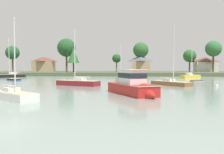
{
  "coord_description": "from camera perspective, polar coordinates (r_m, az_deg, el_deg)",
  "views": [
    {
      "loc": [
        7.47,
        -11.97,
        3.25
      ],
      "look_at": [
        4.25,
        31.01,
        1.53
      ],
      "focal_mm": 37.77,
      "sensor_mm": 36.0,
      "label": 1
    }
  ],
  "objects": [
    {
      "name": "far_shore_bank",
      "position": [
        110.64,
        0.41,
        0.96
      ],
      "size": [
        163.12,
        47.84,
        1.34
      ],
      "primitive_type": "cube",
      "color": "#4C563D",
      "rests_on": "ground"
    },
    {
      "name": "sailboat_green",
      "position": [
        72.21,
        2.15,
        -0.09
      ],
      "size": [
        2.33,
        7.66,
        11.59
      ],
      "color": "#236B3D",
      "rests_on": "ground"
    },
    {
      "name": "cruiser_red",
      "position": [
        28.33,
        5.4,
        -2.85
      ],
      "size": [
        6.85,
        10.32,
        5.3
      ],
      "color": "#B2231E",
      "rests_on": "ground"
    },
    {
      "name": "dinghy_grey",
      "position": [
        58.57,
        19.88,
        -0.91
      ],
      "size": [
        3.39,
        2.56,
        0.45
      ],
      "color": "gray",
      "rests_on": "ground"
    },
    {
      "name": "sailboat_black",
      "position": [
        85.7,
        -23.15,
        0.12
      ],
      "size": [
        7.54,
        9.07,
        13.89
      ],
      "color": "black",
      "rests_on": "ground"
    },
    {
      "name": "sailboat_maroon",
      "position": [
        43.06,
        -8.25,
        -1.74
      ],
      "size": [
        8.49,
        5.54,
        10.78
      ],
      "color": "maroon",
      "rests_on": "ground"
    },
    {
      "name": "dinghy_navy",
      "position": [
        65.36,
        -22.64,
        -0.59
      ],
      "size": [
        4.28,
        3.55,
        0.65
      ],
      "color": "navy",
      "rests_on": "ground"
    },
    {
      "name": "sailboat_white",
      "position": [
        26.0,
        -22.9,
        -4.62
      ],
      "size": [
        6.57,
        5.58,
        8.8
      ],
      "color": "white",
      "rests_on": "ground"
    },
    {
      "name": "dinghy_sand",
      "position": [
        53.35,
        2.73,
        -1.03
      ],
      "size": [
        3.67,
        2.1,
        0.65
      ],
      "color": "tan",
      "rests_on": "ground"
    },
    {
      "name": "sailboat_wood",
      "position": [
        44.41,
        13.98,
        -1.66
      ],
      "size": [
        6.75,
        7.84,
        11.64
      ],
      "color": "brown",
      "rests_on": "ground"
    },
    {
      "name": "sailboat_yellow",
      "position": [
        77.52,
        18.43,
        -0.05
      ],
      "size": [
        7.36,
        6.41,
        10.33
      ],
      "color": "gold",
      "rests_on": "ground"
    },
    {
      "name": "mooring_buoy_orange",
      "position": [
        59.48,
        -6.04,
        -0.8
      ],
      "size": [
        0.32,
        0.32,
        0.37
      ],
      "color": "orange",
      "rests_on": "ground"
    },
    {
      "name": "mooring_buoy_white",
      "position": [
        44.21,
        24.01,
        -2.01
      ],
      "size": [
        0.51,
        0.51,
        0.56
      ],
      "color": "white",
      "rests_on": "ground"
    },
    {
      "name": "shore_tree_inland_b",
      "position": [
        107.87,
        6.97,
        6.48
      ],
      "size": [
        6.95,
        6.95,
        13.37
      ],
      "color": "brown",
      "rests_on": "far_shore_bank"
    },
    {
      "name": "shore_tree_right",
      "position": [
        110.87,
        23.35,
        6.28
      ],
      "size": [
        6.85,
        6.85,
        13.49
      ],
      "color": "brown",
      "rests_on": "far_shore_bank"
    },
    {
      "name": "shore_tree_left",
      "position": [
        110.26,
        -22.95,
        5.41
      ],
      "size": [
        5.86,
        5.86,
        11.26
      ],
      "color": "brown",
      "rests_on": "far_shore_bank"
    },
    {
      "name": "shore_tree_inland_c",
      "position": [
        97.95,
        -9.32,
        5.12
      ],
      "size": [
        4.95,
        4.95,
        9.88
      ],
      "color": "brown",
      "rests_on": "far_shore_bank"
    },
    {
      "name": "shore_tree_right_mid",
      "position": [
        109.14,
        1.11,
        4.49
      ],
      "size": [
        4.06,
        4.06,
        8.2
      ],
      "color": "brown",
      "rests_on": "far_shore_bank"
    },
    {
      "name": "shore_tree_center_left",
      "position": [
        113.82,
        18.29,
        4.86
      ],
      "size": [
        5.87,
        5.87,
        10.22
      ],
      "color": "brown",
      "rests_on": "far_shore_bank"
    },
    {
      "name": "shore_tree_inland_a",
      "position": [
        107.2,
        -10.96,
        6.95
      ],
      "size": [
        8.13,
        8.13,
        14.83
      ],
      "color": "brown",
      "rests_on": "far_shore_bank"
    },
    {
      "name": "cottage_eastern",
      "position": [
        106.94,
        6.9,
        3.3
      ],
      "size": [
        8.53,
        8.69,
        7.4
      ],
      "color": "tan",
      "rests_on": "far_shore_bank"
    },
    {
      "name": "cottage_behind_trees",
      "position": [
        130.15,
        -16.13,
        3.11
      ],
      "size": [
        10.89,
        10.02,
        7.67
      ],
      "color": "tan",
      "rests_on": "far_shore_bank"
    },
    {
      "name": "cottage_hillside",
      "position": [
        116.38,
        21.7,
        2.91
      ],
      "size": [
        10.17,
        7.06,
        6.74
      ],
      "color": "silver",
      "rests_on": "far_shore_bank"
    }
  ]
}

